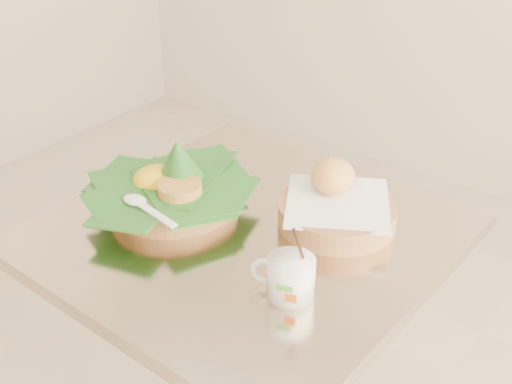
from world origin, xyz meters
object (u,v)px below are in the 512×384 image
Objects in this scene: rice_basket at (172,186)px; bread_basket at (336,207)px; coffee_mug at (290,276)px; cafe_table at (248,317)px.

rice_basket reaches higher than bread_basket.
coffee_mug reaches higher than bread_basket.
rice_basket reaches higher than cafe_table.
rice_basket is 2.38× the size of coffee_mug.
rice_basket is at bearing 164.53° from coffee_mug.
cafe_table is at bearing 146.29° from coffee_mug.
rice_basket is at bearing -154.85° from bread_basket.
coffee_mug reaches higher than cafe_table.
cafe_table is 0.31m from rice_basket.
coffee_mug is at bearing -15.47° from rice_basket.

